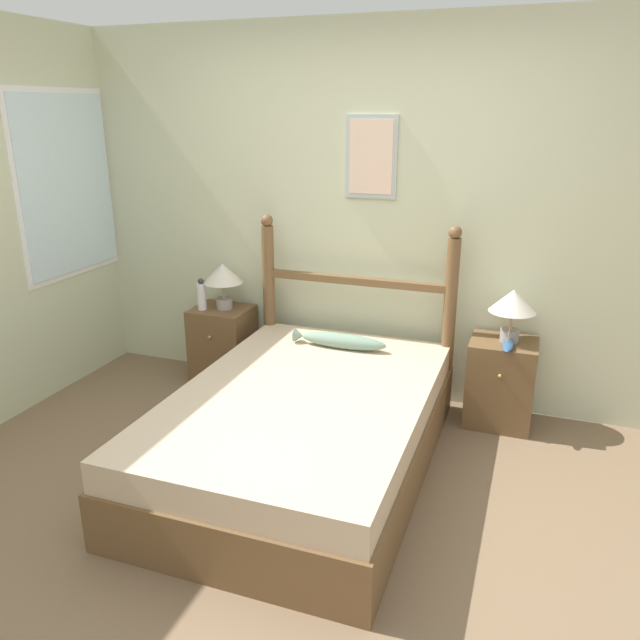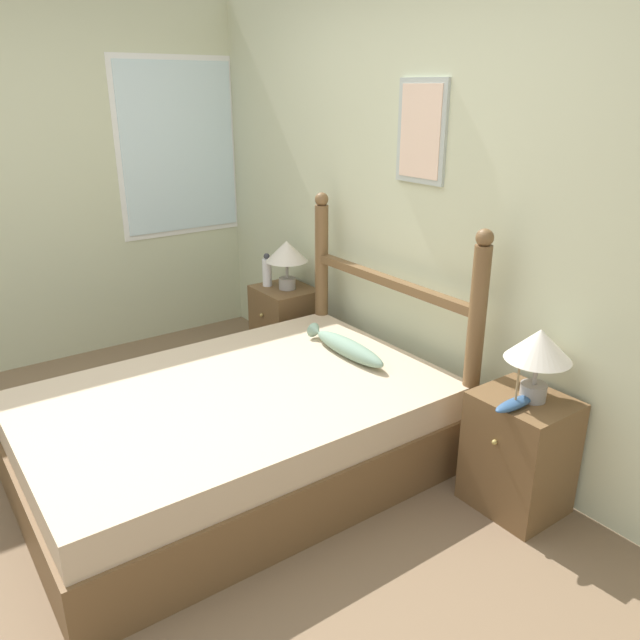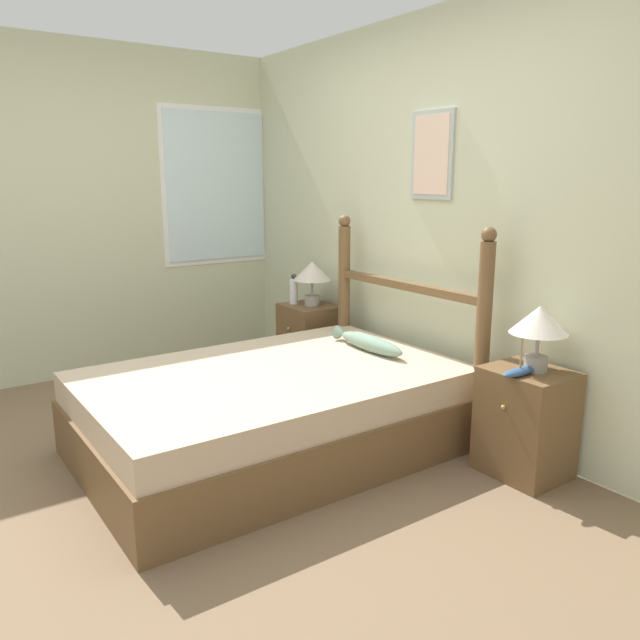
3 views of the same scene
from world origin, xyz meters
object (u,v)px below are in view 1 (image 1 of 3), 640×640
nightstand_right (500,382)px  table_lamp_left (223,276)px  table_lamp_right (513,304)px  bottle (202,295)px  nightstand_left (223,345)px  model_boat (508,345)px  fish_pillow (340,341)px  bed (303,430)px

nightstand_right → table_lamp_left: size_ratio=1.69×
nightstand_right → table_lamp_right: (0.02, 0.01, 0.54)m
table_lamp_left → table_lamp_right: size_ratio=1.00×
table_lamp_left → bottle: bearing=-151.8°
nightstand_left → bottle: (-0.12, -0.07, 0.40)m
table_lamp_right → model_boat: size_ratio=1.37×
table_lamp_left → table_lamp_right: 2.04m
table_lamp_left → fish_pillow: size_ratio=0.54×
table_lamp_left → fish_pillow: 1.05m
model_boat → fish_pillow: size_ratio=0.39×
nightstand_left → bottle: bearing=-150.0°
nightstand_right → table_lamp_left: table_lamp_left is taller
model_boat → nightstand_left: bearing=176.8°
fish_pillow → table_lamp_left: bearing=166.2°
table_lamp_right → model_boat: 0.26m
table_lamp_right → model_boat: table_lamp_right is taller
nightstand_left → nightstand_right: bearing=0.0°
nightstand_right → fish_pillow: 1.08m
bed → model_boat: bearing=38.4°
model_boat → fish_pillow: model_boat is taller
table_lamp_left → bed: bearing=-43.8°
bed → table_lamp_left: (-0.99, 0.95, 0.59)m
bottle → fish_pillow: bottle is taller
table_lamp_right → fish_pillow: (-1.05, -0.24, -0.30)m
nightstand_right → bed: bearing=-137.1°
nightstand_right → table_lamp_left: 2.08m
nightstand_left → nightstand_right: (2.04, 0.00, 0.00)m
nightstand_right → model_boat: 0.33m
bed → model_boat: size_ratio=8.40×
nightstand_right → table_lamp_right: bearing=22.9°
bed → nightstand_right: bearing=42.9°
nightstand_right → model_boat: (0.03, -0.12, 0.31)m
table_lamp_right → bottle: 2.19m
table_lamp_right → bed: bearing=-137.5°
nightstand_left → nightstand_right: size_ratio=1.00×
bed → bottle: bearing=142.3°
bed → fish_pillow: (-0.01, 0.71, 0.29)m
bed → model_boat: model_boat is taller
bottle → bed: bearing=-37.7°
nightstand_left → table_lamp_left: (0.02, 0.01, 0.54)m
table_lamp_left → model_boat: (2.04, -0.12, -0.23)m
nightstand_left → table_lamp_right: 2.13m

